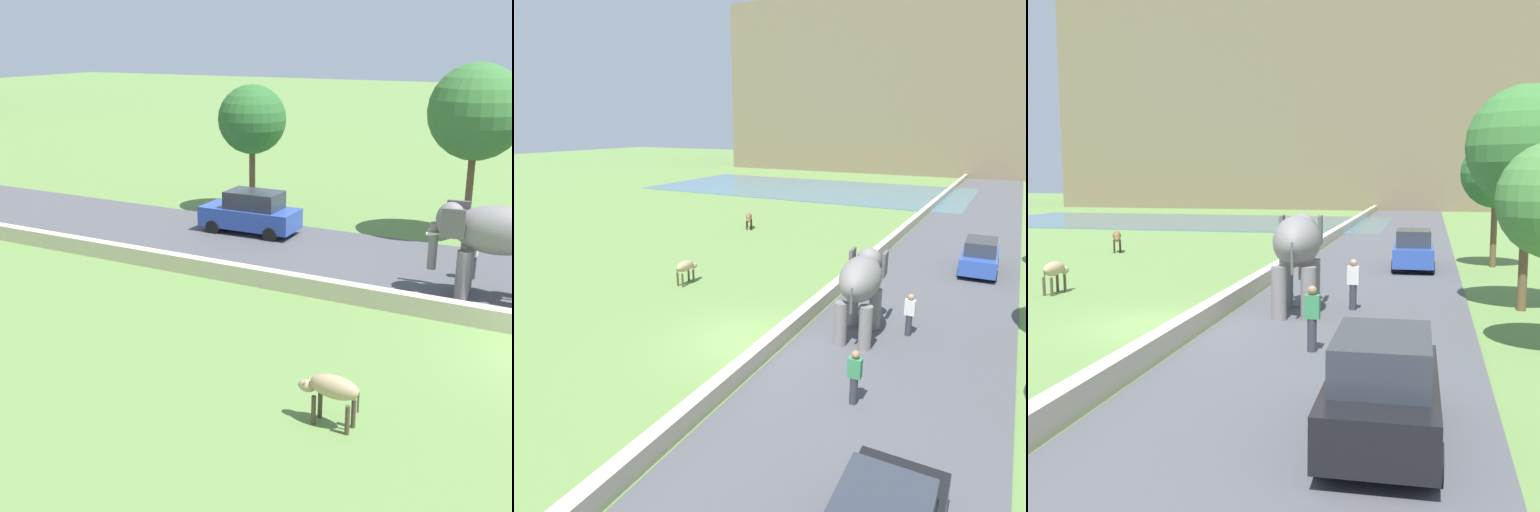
# 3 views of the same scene
# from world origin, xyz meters

# --- Properties ---
(road_surface) EXTENTS (7.00, 120.00, 0.06)m
(road_surface) POSITION_xyz_m (5.00, 20.00, 0.03)
(road_surface) COLOR #4C4C51
(road_surface) RESTS_ON ground
(barrier_wall) EXTENTS (0.40, 110.00, 0.60)m
(barrier_wall) POSITION_xyz_m (1.20, 18.00, 0.30)
(barrier_wall) COLOR beige
(barrier_wall) RESTS_ON ground
(elephant) EXTENTS (1.65, 3.53, 2.99)m
(elephant) POSITION_xyz_m (3.40, 2.33, 2.04)
(elephant) COLOR slate
(elephant) RESTS_ON ground
(person_beside_elephant) EXTENTS (0.36, 0.22, 1.63)m
(person_beside_elephant) POSITION_xyz_m (5.00, 3.02, 0.87)
(person_beside_elephant) COLOR #33333D
(person_beside_elephant) RESTS_ON ground
(car_blue) EXTENTS (1.87, 4.04, 1.80)m
(car_blue) POSITION_xyz_m (6.58, 12.25, 0.90)
(car_blue) COLOR #2D4CA8
(car_blue) RESTS_ON ground
(cow_tan) EXTENTS (0.51, 1.40, 1.15)m
(cow_tan) POSITION_xyz_m (-5.60, 3.78, 0.84)
(cow_tan) COLOR tan
(cow_tan) RESTS_ON ground
(tree_mid) EXTENTS (3.09, 3.09, 5.77)m
(tree_mid) POSITION_xyz_m (10.08, 14.08, 4.20)
(tree_mid) COLOR brown
(tree_mid) RESTS_ON ground
(tree_far) EXTENTS (3.72, 3.72, 6.88)m
(tree_far) POSITION_xyz_m (10.08, 4.31, 5.01)
(tree_far) COLOR brown
(tree_far) RESTS_ON ground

